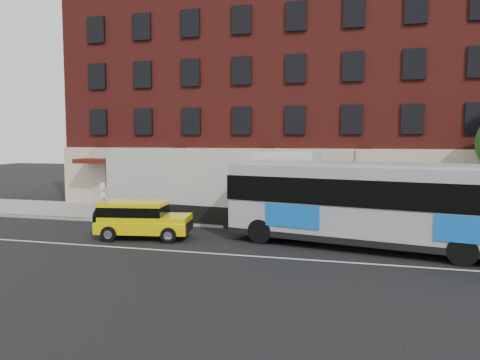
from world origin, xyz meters
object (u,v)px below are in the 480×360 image
(city_bus, at_px, (383,202))
(shipping_container, at_px, (210,187))
(sign_pole, at_px, (103,196))
(yellow_suv, at_px, (140,217))

(city_bus, relative_size, shipping_container, 1.11)
(sign_pole, height_order, yellow_suv, sign_pole)
(sign_pole, xyz_separation_m, yellow_suv, (4.17, -3.70, -0.43))
(sign_pole, distance_m, city_bus, 15.66)
(city_bus, relative_size, yellow_suv, 2.92)
(city_bus, bearing_deg, yellow_suv, -176.97)
(yellow_suv, bearing_deg, sign_pole, 138.47)
(shipping_container, bearing_deg, yellow_suv, -111.78)
(sign_pole, bearing_deg, city_bus, -11.45)
(sign_pole, distance_m, shipping_container, 6.23)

